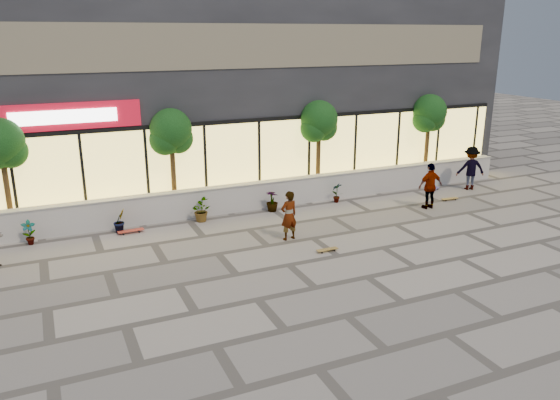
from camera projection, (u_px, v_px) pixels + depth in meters
name	position (u px, v px, depth m)	size (l,w,h in m)	color
ground	(367.00, 277.00, 15.08)	(80.00, 80.00, 0.00)	#A1978B
planter_wall	(269.00, 194.00, 21.04)	(22.00, 0.42, 1.04)	silver
retail_building	(221.00, 84.00, 24.74)	(24.00, 9.17, 8.50)	#26262B
shrub_a	(29.00, 233.00, 17.28)	(0.43, 0.29, 0.81)	#103410
shrub_b	(120.00, 221.00, 18.37)	(0.45, 0.36, 0.81)	#103410
shrub_c	(200.00, 210.00, 19.46)	(0.73, 0.63, 0.81)	#103410
shrub_d	(272.00, 201.00, 20.55)	(0.45, 0.45, 0.81)	#103410
shrub_e	(337.00, 192.00, 21.65)	(0.43, 0.29, 0.81)	#103410
tree_west	(1.00, 147.00, 17.42)	(1.60, 1.50, 3.92)	#49351A
tree_midwest	(171.00, 134.00, 19.56)	(1.60, 1.50, 3.92)	#49351A
tree_mideast	(319.00, 123.00, 21.90)	(1.60, 1.50, 3.92)	#49351A
tree_east	(429.00, 115.00, 24.05)	(1.60, 1.50, 3.92)	#49351A
skater_center	(289.00, 216.00, 17.61)	(0.60, 0.39, 1.64)	white
skater_right_near	(430.00, 186.00, 20.75)	(1.04, 0.43, 1.78)	silver
skater_right_far	(471.00, 168.00, 23.32)	(1.20, 0.69, 1.86)	maroon
skateboard_center	(327.00, 249.00, 16.82)	(0.71, 0.19, 0.09)	olive
skateboard_left	(131.00, 231.00, 18.36)	(0.88, 0.27, 0.10)	red
skateboard_right_near	(450.00, 199.00, 21.99)	(0.76, 0.25, 0.09)	olive
skateboard_right_far	(434.00, 189.00, 23.34)	(0.77, 0.56, 0.09)	#504D8D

